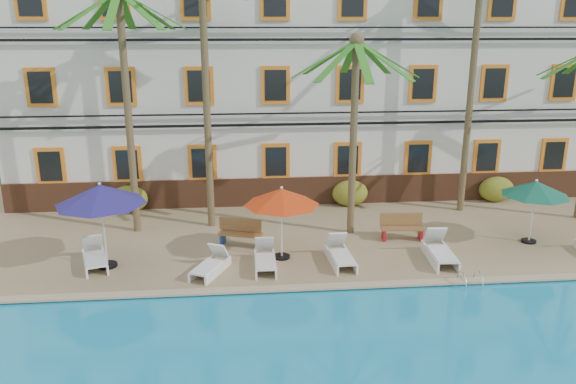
{
  "coord_description": "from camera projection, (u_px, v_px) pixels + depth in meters",
  "views": [
    {
      "loc": [
        -3.04,
        -15.5,
        7.56
      ],
      "look_at": [
        -1.36,
        3.0,
        2.0
      ],
      "focal_mm": 35.0,
      "sensor_mm": 36.0,
      "label": 1
    }
  ],
  "objects": [
    {
      "name": "shrub_right",
      "position": [
        496.0,
        189.0,
        23.98
      ],
      "size": [
        1.5,
        0.9,
        1.1
      ],
      "primitive_type": "ellipsoid",
      "color": "#2F5E1A",
      "rests_on": "pool_deck"
    },
    {
      "name": "lounger_e",
      "position": [
        440.0,
        251.0,
        18.04
      ],
      "size": [
        0.86,
        2.07,
        0.96
      ],
      "color": "white",
      "rests_on": "pool_deck"
    },
    {
      "name": "palm_b",
      "position": [
        205.0,
        62.0,
        19.54
      ],
      "size": [
        4.38,
        4.38,
        9.64
      ],
      "color": "brown",
      "rests_on": "pool_deck"
    },
    {
      "name": "lounger_d",
      "position": [
        340.0,
        255.0,
        17.84
      ],
      "size": [
        0.76,
        1.9,
        0.88
      ],
      "color": "white",
      "rests_on": "pool_deck"
    },
    {
      "name": "lounger_b",
      "position": [
        211.0,
        265.0,
        17.14
      ],
      "size": [
        1.27,
        1.79,
        0.8
      ],
      "color": "white",
      "rests_on": "pool_deck"
    },
    {
      "name": "umbrella_blue",
      "position": [
        100.0,
        195.0,
        16.99
      ],
      "size": [
        2.76,
        2.76,
        2.76
      ],
      "color": "black",
      "rests_on": "pool_deck"
    },
    {
      "name": "bench_left",
      "position": [
        241.0,
        232.0,
        19.24
      ],
      "size": [
        1.57,
        0.92,
        0.93
      ],
      "color": "olive",
      "rests_on": "pool_deck"
    },
    {
      "name": "pool_ladder",
      "position": [
        470.0,
        283.0,
        16.51
      ],
      "size": [
        0.54,
        0.74,
        0.74
      ],
      "color": "silver",
      "rests_on": "ground"
    },
    {
      "name": "lounger_c",
      "position": [
        265.0,
        259.0,
        17.52
      ],
      "size": [
        0.68,
        1.83,
        0.86
      ],
      "color": "white",
      "rests_on": "pool_deck"
    },
    {
      "name": "palm_d",
      "position": [
        475.0,
        50.0,
        21.22
      ],
      "size": [
        4.38,
        4.38,
        10.18
      ],
      "color": "brown",
      "rests_on": "pool_deck"
    },
    {
      "name": "pool_coping",
      "position": [
        347.0,
        286.0,
        16.28
      ],
      "size": [
        30.0,
        0.35,
        0.06
      ],
      "primitive_type": "cube",
      "color": "tan",
      "rests_on": "pool_deck"
    },
    {
      "name": "palm_a",
      "position": [
        125.0,
        80.0,
        19.16
      ],
      "size": [
        4.38,
        4.38,
        8.62
      ],
      "color": "brown",
      "rests_on": "pool_deck"
    },
    {
      "name": "palm_c",
      "position": [
        354.0,
        107.0,
        19.26
      ],
      "size": [
        4.38,
        4.38,
        7.06
      ],
      "color": "brown",
      "rests_on": "pool_deck"
    },
    {
      "name": "umbrella_green",
      "position": [
        536.0,
        189.0,
        19.08
      ],
      "size": [
        2.28,
        2.28,
        2.29
      ],
      "color": "black",
      "rests_on": "pool_deck"
    },
    {
      "name": "umbrella_red",
      "position": [
        282.0,
        197.0,
        17.73
      ],
      "size": [
        2.43,
        2.43,
        2.43
      ],
      "color": "black",
      "rests_on": "pool_deck"
    },
    {
      "name": "shrub_mid",
      "position": [
        350.0,
        193.0,
        23.43
      ],
      "size": [
        1.5,
        0.9,
        1.1
      ],
      "primitive_type": "ellipsoid",
      "color": "#2F5E1A",
      "rests_on": "pool_deck"
    },
    {
      "name": "lounger_a",
      "position": [
        95.0,
        257.0,
        17.66
      ],
      "size": [
        1.19,
        1.97,
        0.88
      ],
      "color": "white",
      "rests_on": "pool_deck"
    },
    {
      "name": "pool_deck",
      "position": [
        318.0,
        222.0,
        21.96
      ],
      "size": [
        30.0,
        12.0,
        0.25
      ],
      "primitive_type": "cube",
      "color": "tan",
      "rests_on": "ground"
    },
    {
      "name": "ground",
      "position": [
        341.0,
        281.0,
        17.22
      ],
      "size": [
        100.0,
        100.0,
        0.0
      ],
      "primitive_type": "plane",
      "color": "#384C23",
      "rests_on": "ground"
    },
    {
      "name": "bench_right",
      "position": [
        402.0,
        226.0,
        19.79
      ],
      "size": [
        1.53,
        0.59,
        0.93
      ],
      "color": "olive",
      "rests_on": "pool_deck"
    },
    {
      "name": "shrub_left",
      "position": [
        129.0,
        199.0,
        22.64
      ],
      "size": [
        1.5,
        0.9,
        1.1
      ],
      "primitive_type": "ellipsoid",
      "color": "#2F5E1A",
      "rests_on": "pool_deck"
    },
    {
      "name": "hotel_building",
      "position": [
        304.0,
        75.0,
        25.2
      ],
      "size": [
        25.4,
        6.44,
        10.22
      ],
      "color": "silver",
      "rests_on": "pool_deck"
    }
  ]
}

